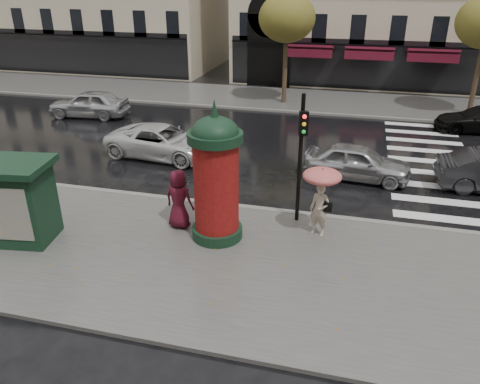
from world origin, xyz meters
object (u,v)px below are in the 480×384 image
(traffic_light, at_px, (301,148))
(car_far_silver, at_px, (89,104))
(woman_red, at_px, (228,208))
(car_white, at_px, (162,142))
(man_burgundy, at_px, (179,199))
(newsstand, at_px, (18,201))
(car_silver, at_px, (357,162))
(morris_column, at_px, (216,175))
(woman_umbrella, at_px, (321,191))

(traffic_light, bearing_deg, car_far_silver, 143.85)
(woman_red, bearing_deg, car_far_silver, -69.74)
(car_far_silver, bearing_deg, car_white, 47.22)
(man_burgundy, bearing_deg, newsstand, 32.83)
(car_far_silver, bearing_deg, newsstand, 17.10)
(newsstand, bearing_deg, traffic_light, 21.95)
(car_white, bearing_deg, car_silver, -86.93)
(man_burgundy, relative_size, morris_column, 0.45)
(newsstand, relative_size, car_far_silver, 0.56)
(man_burgundy, xyz_separation_m, car_far_silver, (-9.86, 11.15, -0.32))
(traffic_light, relative_size, car_silver, 1.01)
(woman_red, relative_size, man_burgundy, 0.96)
(man_burgundy, height_order, traffic_light, traffic_light)
(car_white, height_order, car_far_silver, car_far_silver)
(woman_umbrella, distance_m, traffic_light, 1.49)
(woman_red, xyz_separation_m, morris_column, (-0.30, -0.19, 1.15))
(car_silver, relative_size, car_far_silver, 0.93)
(woman_umbrella, height_order, morris_column, morris_column)
(woman_umbrella, xyz_separation_m, car_white, (-7.56, 5.51, -0.90))
(woman_umbrella, bearing_deg, morris_column, -163.37)
(car_white, bearing_deg, woman_umbrella, -120.46)
(woman_umbrella, relative_size, man_burgundy, 1.16)
(car_silver, distance_m, car_white, 8.60)
(man_burgundy, relative_size, car_silver, 0.46)
(traffic_light, bearing_deg, man_burgundy, -160.28)
(car_silver, bearing_deg, car_white, 92.59)
(traffic_light, distance_m, car_white, 8.56)
(morris_column, xyz_separation_m, newsstand, (-5.70, -1.60, -0.78))
(man_burgundy, height_order, morris_column, morris_column)
(woman_umbrella, xyz_separation_m, traffic_light, (-0.76, 0.70, 1.08))
(man_burgundy, bearing_deg, car_silver, -124.35)
(traffic_light, xyz_separation_m, car_far_silver, (-13.48, 9.85, -1.92))
(car_silver, relative_size, car_white, 0.82)
(woman_umbrella, distance_m, woman_red, 2.89)
(traffic_light, height_order, newsstand, traffic_light)
(woman_umbrella, relative_size, newsstand, 0.90)
(woman_red, distance_m, car_silver, 6.96)
(traffic_light, distance_m, newsstand, 8.69)
(woman_umbrella, height_order, traffic_light, traffic_light)
(newsstand, bearing_deg, car_silver, 38.02)
(car_silver, bearing_deg, traffic_light, 163.13)
(woman_red, distance_m, car_far_silver, 16.11)
(car_white, bearing_deg, man_burgundy, -146.91)
(woman_red, relative_size, traffic_light, 0.44)
(car_silver, xyz_separation_m, car_white, (-8.59, 0.39, -0.01))
(woman_red, height_order, car_silver, woman_red)
(woman_umbrella, xyz_separation_m, car_far_silver, (-14.24, 10.55, -0.84))
(woman_red, relative_size, morris_column, 0.43)
(newsstand, bearing_deg, morris_column, 15.72)
(newsstand, distance_m, car_white, 8.14)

